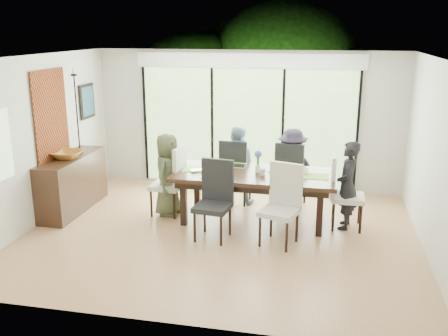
% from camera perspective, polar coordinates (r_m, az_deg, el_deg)
% --- Properties ---
extents(floor, '(6.00, 5.00, 0.01)m').
position_cam_1_polar(floor, '(7.85, -0.38, -7.57)').
color(floor, '#96603C').
rests_on(floor, ground).
extents(ceiling, '(6.00, 5.00, 0.01)m').
position_cam_1_polar(ceiling, '(7.22, -0.42, 12.60)').
color(ceiling, white).
rests_on(ceiling, wall_back).
extents(wall_back, '(6.00, 0.02, 2.70)m').
position_cam_1_polar(wall_back, '(9.83, 2.70, 5.48)').
color(wall_back, beige).
rests_on(wall_back, floor).
extents(wall_front, '(6.00, 0.02, 2.70)m').
position_cam_1_polar(wall_front, '(5.09, -6.37, -4.48)').
color(wall_front, beige).
rests_on(wall_front, floor).
extents(wall_left, '(0.02, 5.00, 2.70)m').
position_cam_1_polar(wall_left, '(8.56, -20.54, 2.93)').
color(wall_left, beige).
rests_on(wall_left, floor).
extents(wall_right, '(0.02, 5.00, 2.70)m').
position_cam_1_polar(wall_right, '(7.41, 23.01, 0.80)').
color(wall_right, silver).
rests_on(wall_right, floor).
extents(glass_doors, '(4.20, 0.02, 2.30)m').
position_cam_1_polar(glass_doors, '(9.82, 2.65, 4.58)').
color(glass_doors, '#598C3F').
rests_on(glass_doors, wall_back).
extents(blinds_header, '(4.40, 0.06, 0.28)m').
position_cam_1_polar(blinds_header, '(9.64, 2.74, 12.16)').
color(blinds_header, white).
rests_on(blinds_header, wall_back).
extents(mullion_a, '(0.05, 0.04, 2.30)m').
position_cam_1_polar(mullion_a, '(10.35, -8.96, 4.97)').
color(mullion_a, black).
rests_on(mullion_a, wall_back).
extents(mullion_b, '(0.05, 0.04, 2.30)m').
position_cam_1_polar(mullion_b, '(9.94, -1.35, 4.73)').
color(mullion_b, black).
rests_on(mullion_b, wall_back).
extents(mullion_c, '(0.05, 0.04, 2.30)m').
position_cam_1_polar(mullion_c, '(9.73, 6.73, 4.37)').
color(mullion_c, black).
rests_on(mullion_c, wall_back).
extents(mullion_d, '(0.05, 0.04, 2.30)m').
position_cam_1_polar(mullion_d, '(9.71, 15.00, 3.92)').
color(mullion_d, black).
rests_on(mullion_d, wall_back).
extents(deck, '(6.00, 1.80, 0.10)m').
position_cam_1_polar(deck, '(11.01, 3.35, -0.89)').
color(deck, brown).
rests_on(deck, ground).
extents(rail_top, '(6.00, 0.08, 0.06)m').
position_cam_1_polar(rail_top, '(11.63, 3.98, 3.05)').
color(rail_top, brown).
rests_on(rail_top, deck).
extents(foliage_left, '(3.20, 3.20, 3.20)m').
position_cam_1_polar(foliage_left, '(12.79, -3.40, 8.27)').
color(foliage_left, '#14380F').
rests_on(foliage_left, ground).
extents(foliage_mid, '(4.00, 4.00, 4.00)m').
position_cam_1_polar(foliage_mid, '(12.96, 6.86, 9.89)').
color(foliage_mid, '#14380F').
rests_on(foliage_mid, ground).
extents(foliage_right, '(2.80, 2.80, 2.80)m').
position_cam_1_polar(foliage_right, '(12.20, 14.93, 6.55)').
color(foliage_right, '#14380F').
rests_on(foliage_right, ground).
extents(foliage_far, '(3.60, 3.60, 3.60)m').
position_cam_1_polar(foliage_far, '(13.79, 2.90, 9.57)').
color(foliage_far, '#14380F').
rests_on(foliage_far, ground).
extents(table_top, '(2.63, 1.21, 0.07)m').
position_cam_1_polar(table_top, '(8.13, 3.48, -0.79)').
color(table_top, black).
rests_on(table_top, floor).
extents(table_apron, '(2.41, 0.99, 0.11)m').
position_cam_1_polar(table_apron, '(8.16, 3.47, -1.46)').
color(table_apron, black).
rests_on(table_apron, floor).
extents(table_leg_fl, '(0.10, 0.10, 0.76)m').
position_cam_1_polar(table_leg_fl, '(8.08, -4.64, -3.99)').
color(table_leg_fl, black).
rests_on(table_leg_fl, floor).
extents(table_leg_fr, '(0.10, 0.10, 0.76)m').
position_cam_1_polar(table_leg_fr, '(7.78, 10.88, -5.03)').
color(table_leg_fr, black).
rests_on(table_leg_fr, floor).
extents(table_leg_bl, '(0.10, 0.10, 0.76)m').
position_cam_1_polar(table_leg_bl, '(8.87, -3.08, -2.16)').
color(table_leg_bl, black).
rests_on(table_leg_bl, floor).
extents(table_leg_br, '(0.10, 0.10, 0.76)m').
position_cam_1_polar(table_leg_br, '(8.59, 11.01, -3.03)').
color(table_leg_br, black).
rests_on(table_leg_br, floor).
extents(chair_left_end, '(0.53, 0.53, 1.21)m').
position_cam_1_polar(chair_left_end, '(8.52, -6.57, -1.40)').
color(chair_left_end, beige).
rests_on(chair_left_end, floor).
extents(chair_right_end, '(0.50, 0.50, 1.21)m').
position_cam_1_polar(chair_right_end, '(8.12, 13.99, -2.65)').
color(chair_right_end, silver).
rests_on(chair_right_end, floor).
extents(chair_far_left, '(0.55, 0.55, 1.21)m').
position_cam_1_polar(chair_far_left, '(9.06, 1.43, -0.26)').
color(chair_far_left, black).
rests_on(chair_far_left, floor).
extents(chair_far_right, '(0.57, 0.57, 1.21)m').
position_cam_1_polar(chair_far_right, '(8.94, 7.74, -0.62)').
color(chair_far_right, black).
rests_on(chair_far_right, floor).
extents(chair_near_left, '(0.56, 0.56, 1.21)m').
position_cam_1_polar(chair_near_left, '(7.47, -1.34, -3.81)').
color(chair_near_left, black).
rests_on(chair_near_left, floor).
extents(chair_near_right, '(0.63, 0.63, 1.21)m').
position_cam_1_polar(chair_near_right, '(7.32, 6.34, -4.32)').
color(chair_near_right, beige).
rests_on(chair_near_right, floor).
extents(person_left_end, '(0.47, 0.69, 1.41)m').
position_cam_1_polar(person_left_end, '(8.49, -6.46, -0.74)').
color(person_left_end, '#464E34').
rests_on(person_left_end, floor).
extents(person_right_end, '(0.47, 0.70, 1.41)m').
position_cam_1_polar(person_right_end, '(8.09, 13.90, -1.94)').
color(person_right_end, black).
rests_on(person_right_end, floor).
extents(person_far_left, '(0.67, 0.43, 1.41)m').
position_cam_1_polar(person_far_left, '(9.01, 1.41, 0.34)').
color(person_far_left, '#7792AC').
rests_on(person_far_left, floor).
extents(person_far_right, '(0.74, 0.57, 1.41)m').
position_cam_1_polar(person_far_right, '(8.90, 7.76, -0.01)').
color(person_far_right, '#231D2C').
rests_on(person_far_right, floor).
extents(placemat_left, '(0.48, 0.35, 0.01)m').
position_cam_1_polar(placemat_left, '(8.31, -3.01, -0.17)').
color(placemat_left, '#83BB42').
rests_on(placemat_left, table_top).
extents(placemat_right, '(0.48, 0.35, 0.01)m').
position_cam_1_polar(placemat_right, '(8.05, 10.19, -0.93)').
color(placemat_right, olive).
rests_on(placemat_right, table_top).
extents(placemat_far_l, '(0.48, 0.35, 0.01)m').
position_cam_1_polar(placemat_far_l, '(8.58, 0.90, 0.36)').
color(placemat_far_l, '#88BE44').
rests_on(placemat_far_l, table_top).
extents(placemat_far_r, '(0.48, 0.35, 0.01)m').
position_cam_1_polar(placemat_far_r, '(8.45, 7.57, -0.01)').
color(placemat_far_r, '#93AC3D').
rests_on(placemat_far_r, table_top).
extents(placemat_paper, '(0.48, 0.35, 0.01)m').
position_cam_1_polar(placemat_paper, '(7.94, -0.77, -0.92)').
color(placemat_paper, white).
rests_on(placemat_paper, table_top).
extents(tablet_far_l, '(0.28, 0.20, 0.01)m').
position_cam_1_polar(tablet_far_l, '(8.51, 1.50, 0.30)').
color(tablet_far_l, black).
rests_on(tablet_far_l, table_top).
extents(tablet_far_r, '(0.26, 0.19, 0.01)m').
position_cam_1_polar(tablet_far_r, '(8.40, 7.21, -0.03)').
color(tablet_far_r, black).
rests_on(tablet_far_r, table_top).
extents(papers, '(0.33, 0.24, 0.00)m').
position_cam_1_polar(papers, '(8.01, 8.39, -0.94)').
color(papers, white).
rests_on(papers, table_top).
extents(platter_base, '(0.28, 0.28, 0.03)m').
position_cam_1_polar(platter_base, '(7.93, -0.77, -0.81)').
color(platter_base, white).
rests_on(platter_base, table_top).
extents(platter_snacks, '(0.22, 0.22, 0.02)m').
position_cam_1_polar(platter_snacks, '(7.93, -0.77, -0.67)').
color(platter_snacks, orange).
rests_on(platter_snacks, table_top).
extents(vase, '(0.09, 0.09, 0.13)m').
position_cam_1_polar(vase, '(8.15, 3.89, -0.05)').
color(vase, silver).
rests_on(vase, table_top).
extents(hyacinth_stems, '(0.04, 0.04, 0.18)m').
position_cam_1_polar(hyacinth_stems, '(8.11, 3.91, 0.84)').
color(hyacinth_stems, '#337226').
rests_on(hyacinth_stems, table_top).
extents(hyacinth_blooms, '(0.12, 0.12, 0.12)m').
position_cam_1_polar(hyacinth_blooms, '(8.09, 3.92, 1.59)').
color(hyacinth_blooms, '#4953B8').
rests_on(hyacinth_blooms, table_top).
extents(laptop, '(0.43, 0.39, 0.03)m').
position_cam_1_polar(laptop, '(8.19, -2.51, -0.33)').
color(laptop, silver).
rests_on(laptop, table_top).
extents(cup_a, '(0.19, 0.19, 0.11)m').
position_cam_1_polar(cup_a, '(8.38, -1.10, 0.33)').
color(cup_a, white).
rests_on(cup_a, table_top).
extents(cup_b, '(0.13, 0.13, 0.10)m').
position_cam_1_polar(cup_b, '(8.00, 4.45, -0.48)').
color(cup_b, white).
rests_on(cup_b, table_top).
extents(cup_c, '(0.14, 0.14, 0.11)m').
position_cam_1_polar(cup_c, '(8.14, 9.17, -0.34)').
color(cup_c, white).
rests_on(cup_c, table_top).
extents(book, '(0.26, 0.30, 0.02)m').
position_cam_1_polar(book, '(8.14, 5.28, -0.51)').
color(book, white).
rests_on(book, table_top).
extents(sideboard, '(0.48, 1.71, 0.96)m').
position_cam_1_polar(sideboard, '(9.09, -16.91, -1.70)').
color(sideboard, black).
rests_on(sideboard, floor).
extents(bowl, '(0.51, 0.51, 0.12)m').
position_cam_1_polar(bowl, '(8.87, -17.49, 1.47)').
color(bowl, '#8E5A1F').
rests_on(bowl, sideboard).
extents(candlestick_base, '(0.11, 0.11, 0.04)m').
position_cam_1_polar(candlestick_base, '(9.26, -16.14, 1.90)').
color(candlestick_base, black).
rests_on(candlestick_base, sideboard).
extents(candlestick_shaft, '(0.03, 0.03, 1.34)m').
position_cam_1_polar(candlestick_shaft, '(9.13, -16.46, 6.02)').
color(candlestick_shaft, black).
rests_on(candlestick_shaft, sideboard).
extents(candlestick_pan, '(0.11, 0.11, 0.03)m').
position_cam_1_polar(candlestick_pan, '(9.05, -16.79, 10.16)').
color(candlestick_pan, black).
rests_on(candlestick_pan, sideboard).
extents(candle, '(0.04, 0.04, 0.11)m').
position_cam_1_polar(candle, '(9.04, -16.82, 10.56)').
color(candle, silver).
rests_on(candle, sideboard).
extents(tapestry, '(0.02, 1.00, 1.50)m').
position_cam_1_polar(tapestry, '(8.81, -19.17, 5.72)').
color(tapestry, '#933915').
rests_on(tapestry, wall_left).
extents(art_frame, '(0.03, 0.55, 0.65)m').
position_cam_1_polar(art_frame, '(9.92, -15.39, 7.37)').
color(art_frame, black).
rests_on(art_frame, wall_left).
extents(art_canvas, '(0.01, 0.45, 0.55)m').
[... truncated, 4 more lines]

